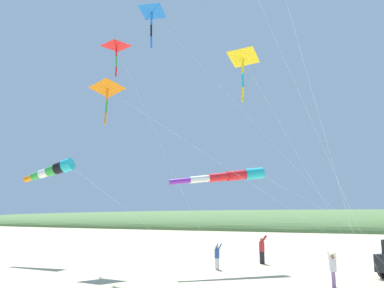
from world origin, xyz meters
name	(u,v)px	position (x,y,z in m)	size (l,w,h in m)	color
ground_plane	(333,270)	(0.00, 0.00, 0.00)	(600.00, 600.00, 0.00)	#C6B58C
dune_ridge_grassy	(358,230)	(55.00, 0.00, 0.00)	(28.00, 240.00, 7.42)	#567A42
person_child_green_jacket	(217,255)	(-2.50, 5.97, 0.78)	(0.48, 0.51, 1.44)	silver
person_child_grey_jacket	(333,267)	(-5.70, -0.50, 0.84)	(0.47, 0.37, 1.54)	#8E6B9E
person_bystander_far	(262,248)	(0.94, 4.23, 0.95)	(0.54, 0.61, 1.75)	#232328
kite_delta_purple_drifting	(108,89)	(-3.65, 13.06, 11.12)	(1.79, 17.29, 11.66)	orange
kite_windsock_long_streamer_left	(54,170)	(-3.88, 16.94, 5.98)	(1.09, 13.49, 6.74)	#1EB7C6
kite_delta_blue_topmost	(152,13)	(-4.02, 9.62, 15.61)	(1.95, 13.72, 16.05)	blue
kite_windsock_teal_far_right	(231,176)	(-2.47, 5.08, 5.24)	(6.10, 13.01, 5.82)	#1EB7C6
kite_delta_long_streamer_right	(116,46)	(-4.15, 12.14, 13.74)	(4.74, 6.07, 14.05)	red
kite_delta_white_trailing	(243,59)	(-5.57, 3.34, 10.98)	(6.23, 5.84, 11.44)	yellow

